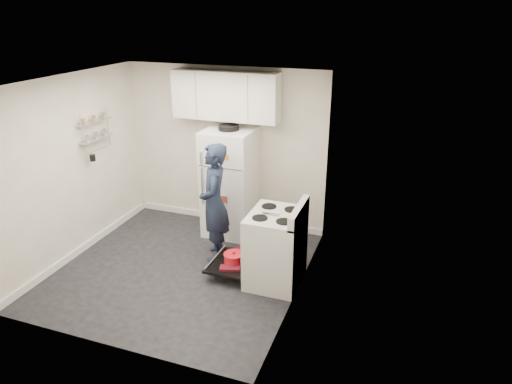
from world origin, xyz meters
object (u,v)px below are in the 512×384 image
at_px(refrigerator, 230,182).
at_px(person, 214,203).
at_px(electric_range, 275,249).
at_px(open_oven_door, 233,261).

height_order(refrigerator, person, refrigerator).
height_order(electric_range, refrigerator, refrigerator).
xyz_separation_m(electric_range, refrigerator, (-1.06, 1.10, 0.36)).
height_order(open_oven_door, person, person).
bearing_deg(electric_range, refrigerator, 133.84).
distance_m(electric_range, refrigerator, 1.57).
relative_size(electric_range, refrigerator, 0.64).
distance_m(electric_range, open_oven_door, 0.64).
bearing_deg(refrigerator, person, -83.27).
xyz_separation_m(open_oven_door, person, (-0.39, 0.32, 0.65)).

